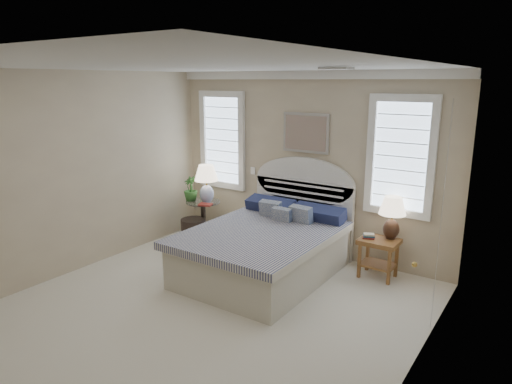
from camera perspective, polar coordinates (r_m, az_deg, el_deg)
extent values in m
cube|color=beige|center=(5.32, -7.37, -15.14)|extent=(4.50, 5.00, 0.01)
cube|color=silver|center=(4.67, -8.42, 15.30)|extent=(4.50, 5.00, 0.01)
cube|color=tan|center=(6.84, 6.26, 3.47)|extent=(4.50, 0.02, 2.70)
cube|color=tan|center=(6.51, -22.79, 1.95)|extent=(0.02, 5.00, 2.70)
cube|color=tan|center=(3.77, 18.73, -5.80)|extent=(0.02, 5.00, 2.70)
cube|color=white|center=(6.69, 6.39, 14.35)|extent=(4.50, 0.08, 0.12)
cube|color=#B2B2B2|center=(4.67, 9.99, 14.99)|extent=(0.30, 0.20, 0.02)
cube|color=white|center=(7.35, -0.40, 2.68)|extent=(0.08, 0.01, 0.12)
cube|color=#C6E0FB|center=(7.62, -4.17, 6.48)|extent=(0.90, 0.06, 1.60)
cube|color=#C6E0FB|center=(6.26, 17.65, 4.26)|extent=(0.90, 0.06, 1.60)
cube|color=silver|center=(6.74, 6.20, 7.36)|extent=(0.74, 0.04, 0.58)
cube|color=white|center=(4.93, 22.19, -3.33)|extent=(0.02, 1.80, 2.40)
cube|color=beige|center=(6.16, 0.82, -8.03)|extent=(1.60, 2.10, 0.55)
cube|color=navy|center=(6.01, 0.57, -5.39)|extent=(1.72, 2.15, 0.10)
cube|color=silver|center=(6.97, 5.86, -3.08)|extent=(1.62, 0.08, 1.10)
cube|color=#1C2748|center=(6.88, 1.85, -1.68)|extent=(0.75, 0.31, 0.23)
cube|color=#1C2748|center=(6.51, 7.82, -2.72)|extent=(0.75, 0.31, 0.23)
cube|color=#364B7B|center=(6.63, 1.88, -2.48)|extent=(0.33, 0.20, 0.34)
cube|color=#364B7B|center=(6.38, 5.68, -3.18)|extent=(0.33, 0.20, 0.34)
cube|color=#364B7B|center=(6.42, 3.29, -3.21)|extent=(0.28, 0.14, 0.29)
cylinder|color=black|center=(7.73, -6.53, -5.58)|extent=(0.32, 0.32, 0.03)
cylinder|color=black|center=(7.64, -6.58, -3.56)|extent=(0.08, 0.08, 0.60)
cylinder|color=silver|center=(7.55, -6.65, -1.24)|extent=(0.56, 0.56, 0.02)
cube|color=brown|center=(6.25, 15.15, -6.02)|extent=(0.50, 0.40, 0.06)
cube|color=brown|center=(6.36, 14.97, -8.73)|extent=(0.44, 0.34, 0.03)
cube|color=brown|center=(6.27, 12.80, -8.39)|extent=(0.04, 0.04, 0.47)
cube|color=brown|center=(6.53, 13.78, -7.53)|extent=(0.04, 0.04, 0.47)
cube|color=brown|center=(6.15, 16.30, -9.06)|extent=(0.04, 0.04, 0.47)
cube|color=brown|center=(6.42, 17.15, -8.14)|extent=(0.04, 0.04, 0.47)
cylinder|color=black|center=(7.56, -7.82, -4.71)|extent=(0.48, 0.48, 0.37)
cylinder|color=white|center=(7.49, -6.15, -1.13)|extent=(0.16, 0.16, 0.03)
ellipsoid|color=white|center=(7.46, -6.17, -0.23)|extent=(0.29, 0.29, 0.29)
cylinder|color=gold|center=(7.42, -6.21, 1.12)|extent=(0.04, 0.04, 0.11)
cylinder|color=black|center=(6.32, 16.46, -5.44)|extent=(0.13, 0.13, 0.03)
ellipsoid|color=black|center=(6.29, 16.53, -4.47)|extent=(0.24, 0.24, 0.27)
cylinder|color=gold|center=(6.24, 16.63, -3.01)|extent=(0.03, 0.03, 0.10)
imported|color=#2B6A2A|center=(7.57, -8.18, 0.41)|extent=(0.24, 0.24, 0.40)
cube|color=maroon|center=(7.29, -6.35, -1.57)|extent=(0.25, 0.21, 0.03)
cube|color=maroon|center=(6.25, 13.91, -5.55)|extent=(0.18, 0.16, 0.02)
cube|color=navy|center=(6.24, 13.92, -5.36)|extent=(0.17, 0.15, 0.02)
cube|color=beige|center=(6.23, 13.94, -5.18)|extent=(0.16, 0.14, 0.02)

